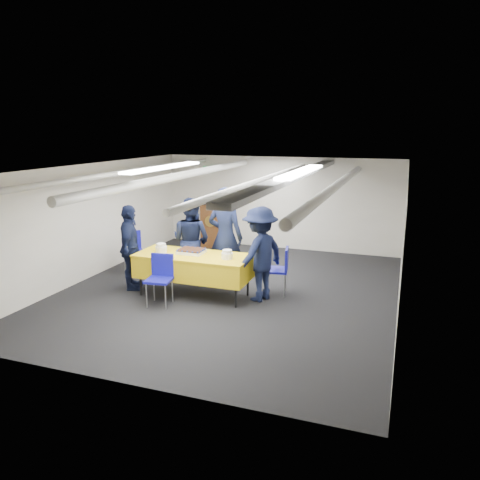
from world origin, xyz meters
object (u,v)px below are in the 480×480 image
Objects in this scene: serving_table at (194,266)px; sailor_c at (130,248)px; chair_right at (281,266)px; chair_left at (133,247)px; sailor_a at (225,237)px; chair_near at (161,274)px; sailor_d at (260,254)px; sailor_b at (191,240)px; podium at (214,223)px; sheet_cake at (191,251)px.

serving_table is 1.30m from sailor_c.
chair_left is (-3.29, 0.27, 0.00)m from chair_right.
sailor_a is 1.80m from sailor_c.
chair_near is 0.45× the size of sailor_a.
sailor_a reaches higher than sailor_d.
serving_table is 2.03m from chair_left.
serving_table is at bearing 127.74° from sailor_b.
chair_right is at bearing -100.68° from sailor_c.
sailor_a is at bearing -170.30° from sailor_b.
sailor_b reaches higher than serving_table.
serving_table is at bearing 68.44° from sailor_a.
serving_table is 2.40× the size of chair_right.
podium is 0.65× the size of sailor_a.
sailor_a is at bearing -63.07° from podium.
chair_near is (0.70, -4.04, -0.08)m from podium.
sailor_a is 1.14× the size of sailor_b.
chair_near is 0.52× the size of sailor_d.
chair_right is at bearing 179.09° from sailor_a.
sailor_d is (2.26, -3.28, 0.22)m from podium.
sheet_cake is 0.77m from sailor_a.
sailor_b reaches higher than sailor_c.
sailor_c is (0.56, -0.95, 0.27)m from chair_left.
serving_table is at bearing -25.74° from chair_left.
sheet_cake is 0.30× the size of sailor_c.
sailor_d is at bearing 153.12° from sailor_a.
sailor_b is at bearing -82.88° from sailor_d.
chair_right is at bearing 22.69° from serving_table.
sheet_cake is at bearing 125.22° from sailor_b.
serving_table is 1.67× the size of podium.
serving_table is at bearing -111.53° from sailor_c.
podium is at bearing 99.87° from chair_near.
sailor_c reaches higher than sheet_cake.
podium is 4.10m from chair_near.
serving_table is 1.25× the size of sailor_d.
sailor_b is 1.05× the size of sailor_c.
podium is at bearing -120.47° from sailor_d.
chair_left is (-1.76, 0.81, -0.28)m from sheet_cake.
sailor_d is (1.26, 0.13, 0.03)m from sheet_cake.
sailor_c reaches higher than serving_table.
sailor_b is (-0.72, -0.00, -0.12)m from sailor_a.
serving_table is 1.09× the size of sailor_a.
podium is 3.13m from sailor_a.
sailor_a is (0.41, 0.63, 0.15)m from sheet_cake.
sailor_d is at bearing 9.60° from serving_table.
sailor_a is at bearing -95.92° from sailor_d.
chair_left is 2.22m from sailor_a.
podium is at bearing -66.44° from sailor_b.
sailor_b is at bearing 118.18° from serving_table.
sailor_a is at bearing 56.80° from sheet_cake.
sailor_d reaches higher than serving_table.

